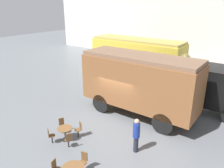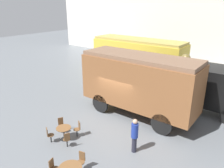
{
  "view_description": "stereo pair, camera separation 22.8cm",
  "coord_description": "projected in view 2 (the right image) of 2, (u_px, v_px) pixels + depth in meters",
  "views": [
    {
      "loc": [
        7.14,
        -10.39,
        6.85
      ],
      "look_at": [
        -1.25,
        1.0,
        1.6
      ],
      "focal_mm": 35.0,
      "sensor_mm": 36.0,
      "label": 1
    },
    {
      "loc": [
        7.32,
        -10.25,
        6.85
      ],
      "look_at": [
        -1.25,
        1.0,
        1.6
      ],
      "focal_mm": 35.0,
      "sensor_mm": 36.0,
      "label": 2
    }
  ],
  "objects": [
    {
      "name": "cafe_chair_5",
      "position": [
        53.0,
        167.0,
        8.98
      ],
      "size": [
        0.38,
        0.36,
        0.87
      ],
      "rotation": [
        0.0,
        0.0,
        6.54
      ],
      "color": "black",
      "rests_on": "ground_plane"
    },
    {
      "name": "steam_locomotive",
      "position": [
        190.0,
        81.0,
        14.98
      ],
      "size": [
        9.42,
        2.46,
        4.84
      ],
      "color": "black",
      "rests_on": "ground_plane"
    },
    {
      "name": "passenger_coach_vintage",
      "position": [
        138.0,
        53.0,
        22.1
      ],
      "size": [
        9.48,
        2.83,
        3.53
      ],
      "color": "gold",
      "rests_on": "ground_plane"
    },
    {
      "name": "cafe_chair_4",
      "position": [
        81.0,
        160.0,
        9.41
      ],
      "size": [
        0.36,
        0.38,
        0.87
      ],
      "rotation": [
        0.0,
        0.0,
        4.97
      ],
      "color": "black",
      "rests_on": "ground_plane"
    },
    {
      "name": "passenger_coach_wooden",
      "position": [
        139.0,
        81.0,
        13.45
      ],
      "size": [
        7.3,
        2.46,
        3.97
      ],
      "color": "brown",
      "rests_on": "ground_plane"
    },
    {
      "name": "ground_plane",
      "position": [
        118.0,
        115.0,
        14.19
      ],
      "size": [
        80.0,
        80.0,
        0.0
      ],
      "primitive_type": "plane",
      "color": "slate"
    },
    {
      "name": "cafe_chair_2",
      "position": [
        78.0,
        128.0,
        11.81
      ],
      "size": [
        0.39,
        0.4,
        0.87
      ],
      "rotation": [
        0.0,
        0.0,
        10.48
      ],
      "color": "black",
      "rests_on": "ground_plane"
    },
    {
      "name": "backdrop_wall",
      "position": [
        201.0,
        26.0,
        24.38
      ],
      "size": [
        44.0,
        0.15,
        9.0
      ],
      "color": "silver",
      "rests_on": "ground_plane"
    },
    {
      "name": "cafe_chair_1",
      "position": [
        67.0,
        139.0,
        10.86
      ],
      "size": [
        0.4,
        0.39,
        0.87
      ],
      "rotation": [
        0.0,
        0.0,
        8.91
      ],
      "color": "black",
      "rests_on": "ground_plane"
    },
    {
      "name": "cafe_chair_3",
      "position": [
        61.0,
        124.0,
        12.19
      ],
      "size": [
        0.4,
        0.39,
        0.87
      ],
      "rotation": [
        0.0,
        0.0,
        12.05
      ],
      "color": "black",
      "rests_on": "ground_plane"
    },
    {
      "name": "cafe_chair_0",
      "position": [
        49.0,
        134.0,
        11.24
      ],
      "size": [
        0.39,
        0.4,
        0.87
      ],
      "rotation": [
        0.0,
        0.0,
        7.34
      ],
      "color": "black",
      "rests_on": "ground_plane"
    },
    {
      "name": "visitor_person",
      "position": [
        135.0,
        134.0,
        10.4
      ],
      "size": [
        0.34,
        0.34,
        1.79
      ],
      "color": "#262633",
      "rests_on": "ground_plane"
    },
    {
      "name": "cafe_table_near",
      "position": [
        64.0,
        130.0,
        11.51
      ],
      "size": [
        0.79,
        0.79,
        0.71
      ],
      "color": "black",
      "rests_on": "ground_plane"
    }
  ]
}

